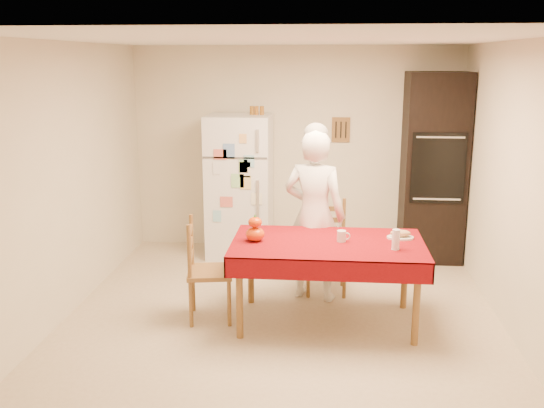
# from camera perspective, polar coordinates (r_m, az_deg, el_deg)

# --- Properties ---
(floor) EXTENTS (4.50, 4.50, 0.00)m
(floor) POSITION_cam_1_polar(r_m,az_deg,el_deg) (5.70, 0.91, -10.74)
(floor) COLOR tan
(floor) RESTS_ON ground
(room_shell) EXTENTS (4.02, 4.52, 2.51)m
(room_shell) POSITION_cam_1_polar(r_m,az_deg,el_deg) (5.25, 0.99, 5.63)
(room_shell) COLOR beige
(room_shell) RESTS_ON ground
(refrigerator) EXTENTS (0.75, 0.74, 1.70)m
(refrigerator) POSITION_cam_1_polar(r_m,az_deg,el_deg) (7.29, -3.05, 1.70)
(refrigerator) COLOR white
(refrigerator) RESTS_ON floor
(oven_cabinet) EXTENTS (0.70, 0.62, 2.20)m
(oven_cabinet) POSITION_cam_1_polar(r_m,az_deg,el_deg) (7.33, 14.95, 3.31)
(oven_cabinet) COLOR black
(oven_cabinet) RESTS_ON floor
(dining_table) EXTENTS (1.70, 1.00, 0.76)m
(dining_table) POSITION_cam_1_polar(r_m,az_deg,el_deg) (5.41, 5.27, -4.28)
(dining_table) COLOR brown
(dining_table) RESTS_ON floor
(chair_far) EXTENTS (0.43, 0.41, 0.95)m
(chair_far) POSITION_cam_1_polar(r_m,az_deg,el_deg) (6.24, 5.12, -3.63)
(chair_far) COLOR brown
(chair_far) RESTS_ON floor
(chair_left) EXTENTS (0.46, 0.48, 0.95)m
(chair_left) POSITION_cam_1_polar(r_m,az_deg,el_deg) (5.56, -6.53, -5.84)
(chair_left) COLOR brown
(chair_left) RESTS_ON floor
(seated_woman) EXTENTS (0.71, 0.56, 1.70)m
(seated_woman) POSITION_cam_1_polar(r_m,az_deg,el_deg) (5.94, 4.02, -1.09)
(seated_woman) COLOR white
(seated_woman) RESTS_ON floor
(coffee_mug) EXTENTS (0.08, 0.08, 0.10)m
(coffee_mug) POSITION_cam_1_polar(r_m,az_deg,el_deg) (5.40, 6.55, -3.02)
(coffee_mug) COLOR silver
(coffee_mug) RESTS_ON dining_table
(pumpkin_lower) EXTENTS (0.17, 0.17, 0.13)m
(pumpkin_lower) POSITION_cam_1_polar(r_m,az_deg,el_deg) (5.39, -1.60, -2.84)
(pumpkin_lower) COLOR #DF5E05
(pumpkin_lower) RESTS_ON dining_table
(pumpkin_upper) EXTENTS (0.12, 0.12, 0.09)m
(pumpkin_upper) POSITION_cam_1_polar(r_m,az_deg,el_deg) (5.36, -1.60, -1.72)
(pumpkin_upper) COLOR #C64904
(pumpkin_upper) RESTS_ON pumpkin_lower
(wine_glass) EXTENTS (0.07, 0.07, 0.18)m
(wine_glass) POSITION_cam_1_polar(r_m,az_deg,el_deg) (5.25, 11.58, -3.30)
(wine_glass) COLOR white
(wine_glass) RESTS_ON dining_table
(bread_plate) EXTENTS (0.24, 0.24, 0.02)m
(bread_plate) POSITION_cam_1_polar(r_m,az_deg,el_deg) (5.59, 11.98, -3.10)
(bread_plate) COLOR silver
(bread_plate) RESTS_ON dining_table
(bread_loaf) EXTENTS (0.18, 0.10, 0.06)m
(bread_loaf) POSITION_cam_1_polar(r_m,az_deg,el_deg) (5.58, 12.00, -2.71)
(bread_loaf) COLOR #A77952
(bread_loaf) RESTS_ON bread_plate
(spice_jar_left) EXTENTS (0.05, 0.05, 0.10)m
(spice_jar_left) POSITION_cam_1_polar(r_m,az_deg,el_deg) (7.19, -1.91, 8.80)
(spice_jar_left) COLOR brown
(spice_jar_left) RESTS_ON refrigerator
(spice_jar_mid) EXTENTS (0.05, 0.05, 0.10)m
(spice_jar_mid) POSITION_cam_1_polar(r_m,az_deg,el_deg) (7.19, -1.48, 8.80)
(spice_jar_mid) COLOR #94591B
(spice_jar_mid) RESTS_ON refrigerator
(spice_jar_right) EXTENTS (0.05, 0.05, 0.10)m
(spice_jar_right) POSITION_cam_1_polar(r_m,az_deg,el_deg) (7.18, -0.95, 8.79)
(spice_jar_right) COLOR #8F561A
(spice_jar_right) RESTS_ON refrigerator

